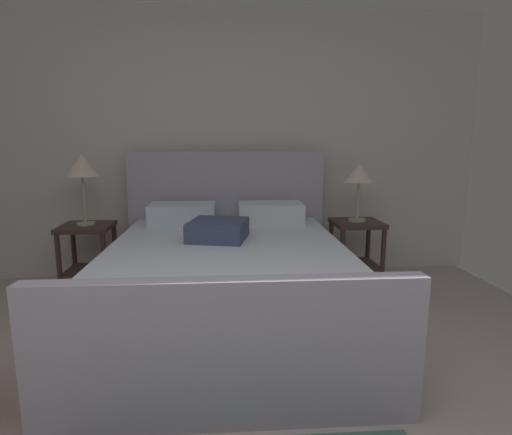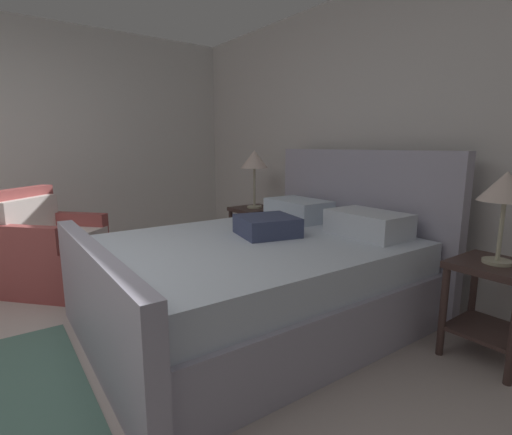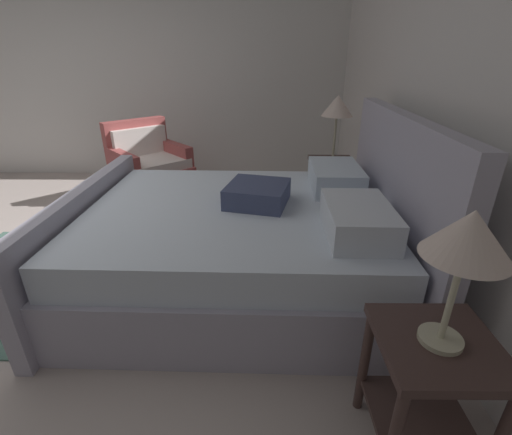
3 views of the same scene
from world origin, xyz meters
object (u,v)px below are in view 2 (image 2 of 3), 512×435
(bed, at_px, (262,274))
(nightstand_left, at_px, (254,225))
(nightstand_right, at_px, (493,295))
(armchair, at_px, (49,251))
(table_lamp_left, at_px, (254,161))
(table_lamp_right, at_px, (506,190))

(bed, xyz_separation_m, nightstand_left, (-1.24, 0.84, 0.05))
(nightstand_right, bearing_deg, nightstand_left, 178.62)
(nightstand_left, bearing_deg, armchair, -101.67)
(nightstand_right, height_order, armchair, armchair)
(bed, bearing_deg, table_lamp_left, 145.78)
(bed, relative_size, table_lamp_right, 4.28)
(table_lamp_left, relative_size, armchair, 0.61)
(bed, distance_m, table_lamp_left, 1.68)
(nightstand_left, relative_size, armchair, 0.59)
(table_lamp_left, height_order, armchair, table_lamp_left)
(nightstand_left, xyz_separation_m, armchair, (-0.41, -1.98, -0.06))
(table_lamp_right, relative_size, table_lamp_left, 0.86)
(table_lamp_right, distance_m, table_lamp_left, 2.47)
(table_lamp_right, xyz_separation_m, armchair, (-2.88, -1.92, -0.68))
(nightstand_right, height_order, nightstand_left, same)
(armchair, bearing_deg, table_lamp_left, 78.33)
(table_lamp_right, xyz_separation_m, nightstand_left, (-2.47, 0.06, -0.63))
(nightstand_left, bearing_deg, nightstand_right, -1.38)
(nightstand_right, height_order, table_lamp_left, table_lamp_left)
(bed, bearing_deg, table_lamp_right, 32.33)
(armchair, bearing_deg, nightstand_left, 78.33)
(nightstand_right, bearing_deg, table_lamp_left, 178.62)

